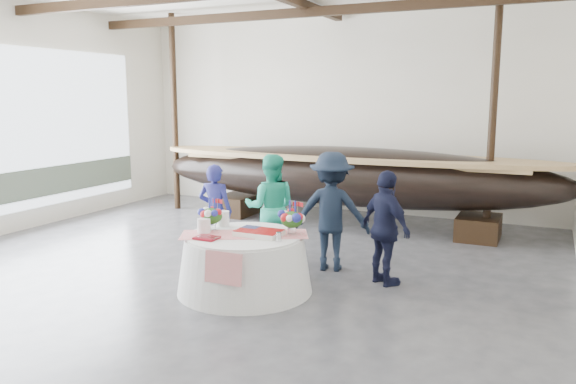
% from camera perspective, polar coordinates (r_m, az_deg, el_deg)
% --- Properties ---
extents(floor, '(10.00, 12.00, 0.01)m').
position_cam_1_polar(floor, '(8.22, -9.58, -9.22)').
color(floor, '#3D3D42').
rests_on(floor, ground).
extents(wall_back, '(10.00, 0.02, 4.50)m').
position_cam_1_polar(wall_back, '(13.16, 5.25, 7.94)').
color(wall_back, silver).
rests_on(wall_back, ground).
extents(pavilion_structure, '(9.80, 11.76, 4.50)m').
position_cam_1_polar(pavilion_structure, '(8.53, -7.28, 18.77)').
color(pavilion_structure, black).
rests_on(pavilion_structure, ground).
extents(open_bay, '(0.03, 7.00, 3.20)m').
position_cam_1_polar(open_bay, '(11.99, -26.92, 4.73)').
color(open_bay, silver).
rests_on(open_bay, ground).
extents(longboat_display, '(8.73, 1.75, 1.64)m').
position_cam_1_polar(longboat_display, '(11.54, 6.00, 1.67)').
color(longboat_display, black).
rests_on(longboat_display, ground).
extents(banquet_table, '(1.85, 1.85, 0.79)m').
position_cam_1_polar(banquet_table, '(7.76, -4.42, -7.19)').
color(banquet_table, silver).
rests_on(banquet_table, ground).
extents(tabletop_items, '(1.77, 1.27, 0.40)m').
position_cam_1_polar(tabletop_items, '(7.74, -4.21, -3.05)').
color(tabletop_items, red).
rests_on(tabletop_items, banquet_table).
extents(guest_woman_blue, '(0.63, 0.47, 1.56)m').
position_cam_1_polar(guest_woman_blue, '(9.29, -7.40, -1.96)').
color(guest_woman_blue, navy).
rests_on(guest_woman_blue, ground).
extents(guest_woman_teal, '(1.03, 0.93, 1.74)m').
position_cam_1_polar(guest_woman_teal, '(9.09, -1.78, -1.58)').
color(guest_woman_teal, '#22B48F').
rests_on(guest_woman_teal, ground).
extents(guest_man_left, '(1.30, 0.92, 1.82)m').
position_cam_1_polar(guest_man_left, '(8.59, 4.44, -1.98)').
color(guest_man_left, black).
rests_on(guest_man_left, ground).
extents(guest_man_right, '(1.01, 0.88, 1.64)m').
position_cam_1_polar(guest_man_right, '(8.01, 9.90, -3.65)').
color(guest_man_right, black).
rests_on(guest_man_right, ground).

